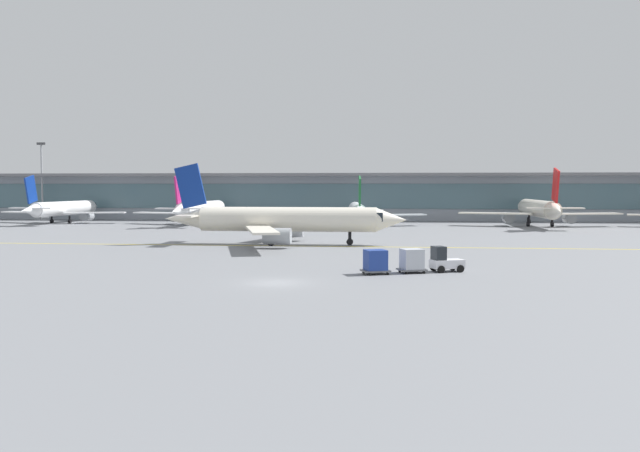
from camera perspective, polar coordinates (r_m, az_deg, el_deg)
ground_plane at (r=48.08m, az=-3.81°, el=-4.90°), size 400.00×400.00×0.00m
taxiway_centreline_stripe at (r=77.31m, az=-2.96°, el=-1.73°), size 109.99×2.48×0.01m
terminal_concourse at (r=138.09m, az=2.09°, el=2.60°), size 190.83×11.00×9.60m
gate_airplane_0 at (r=134.84m, az=-21.20°, el=1.39°), size 25.03×26.96×8.93m
gate_airplane_1 at (r=123.10m, az=-10.23°, el=1.42°), size 25.55×27.54×9.12m
gate_airplane_2 at (r=116.89m, az=3.22°, el=1.30°), size 24.32×26.22×8.68m
gate_airplane_3 at (r=121.67m, az=18.33°, el=1.39°), size 27.82×29.86×9.91m
taxiing_regional_jet at (r=79.14m, az=-3.03°, el=0.51°), size 29.39×27.39×9.75m
baggage_tug at (r=54.89m, az=10.68°, el=-2.97°), size 2.92×2.31×2.10m
cargo_dolly_lead at (r=53.72m, az=7.92°, el=-2.91°), size 2.52×2.22×1.94m
cargo_dolly_trailing at (r=52.61m, az=4.80°, el=-3.02°), size 2.52×2.22×1.94m
apron_light_mast_0 at (r=149.05m, az=-22.85°, el=3.85°), size 1.80×0.36×16.01m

